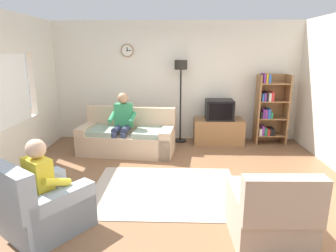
% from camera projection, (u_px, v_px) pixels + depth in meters
% --- Properties ---
extents(ground_plane, '(12.00, 12.00, 0.00)m').
position_uv_depth(ground_plane, '(175.00, 186.00, 4.57)').
color(ground_plane, brown).
extents(back_wall_assembly, '(6.20, 0.17, 2.70)m').
position_uv_depth(back_wall_assembly, '(176.00, 82.00, 6.81)').
color(back_wall_assembly, silver).
rests_on(back_wall_assembly, ground_plane).
extents(couch, '(1.99, 1.08, 0.90)m').
position_uv_depth(couch, '(128.00, 137.00, 6.06)').
color(couch, tan).
rests_on(couch, ground_plane).
extents(tv_stand, '(1.10, 0.56, 0.56)m').
position_uv_depth(tv_stand, '(218.00, 131.00, 6.65)').
color(tv_stand, olive).
rests_on(tv_stand, ground_plane).
extents(tv, '(0.60, 0.49, 0.44)m').
position_uv_depth(tv, '(219.00, 110.00, 6.50)').
color(tv, black).
rests_on(tv, tv_stand).
extents(bookshelf, '(0.68, 0.36, 1.58)m').
position_uv_depth(bookshelf, '(269.00, 109.00, 6.55)').
color(bookshelf, olive).
rests_on(bookshelf, ground_plane).
extents(floor_lamp, '(0.28, 0.28, 1.85)m').
position_uv_depth(floor_lamp, '(181.00, 79.00, 6.48)').
color(floor_lamp, black).
rests_on(floor_lamp, ground_plane).
extents(armchair_near_window, '(1.16, 1.18, 0.90)m').
position_uv_depth(armchair_near_window, '(42.00, 208.00, 3.40)').
color(armchair_near_window, '#9EADBC').
rests_on(armchair_near_window, ground_plane).
extents(armchair_near_bookshelf, '(0.82, 0.90, 0.90)m').
position_uv_depth(armchair_near_bookshelf, '(269.00, 216.00, 3.23)').
color(armchair_near_bookshelf, tan).
rests_on(armchair_near_bookshelf, ground_plane).
extents(area_rug, '(2.20, 1.70, 0.01)m').
position_uv_depth(area_rug, '(165.00, 190.00, 4.43)').
color(area_rug, '#AD9E8E').
rests_on(area_rug, ground_plane).
extents(person_on_couch, '(0.54, 0.57, 1.24)m').
position_uv_depth(person_on_couch, '(122.00, 120.00, 5.86)').
color(person_on_couch, '#338C59').
rests_on(person_on_couch, ground_plane).
extents(person_in_left_armchair, '(0.62, 0.64, 1.12)m').
position_uv_depth(person_in_left_armchair, '(47.00, 180.00, 3.39)').
color(person_in_left_armchair, yellow).
rests_on(person_in_left_armchair, ground_plane).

